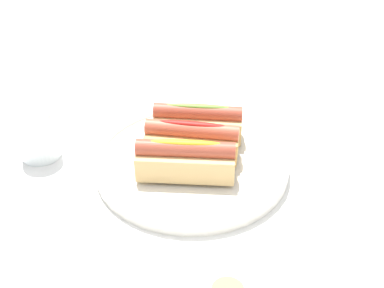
% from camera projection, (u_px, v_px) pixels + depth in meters
% --- Properties ---
extents(ground_plane, '(2.40, 2.40, 0.00)m').
position_uv_depth(ground_plane, '(182.00, 168.00, 0.82)').
color(ground_plane, white).
extents(serving_bowl, '(0.32, 0.32, 0.03)m').
position_uv_depth(serving_bowl, '(192.00, 161.00, 0.81)').
color(serving_bowl, silver).
rests_on(serving_bowl, ground_plane).
extents(hotdog_front, '(0.15, 0.05, 0.06)m').
position_uv_depth(hotdog_front, '(198.00, 122.00, 0.83)').
color(hotdog_front, '#DBB270').
rests_on(hotdog_front, serving_bowl).
extents(hotdog_back, '(0.15, 0.06, 0.06)m').
position_uv_depth(hotdog_back, '(192.00, 140.00, 0.79)').
color(hotdog_back, tan).
rests_on(hotdog_back, serving_bowl).
extents(hotdog_side, '(0.15, 0.05, 0.06)m').
position_uv_depth(hotdog_side, '(186.00, 160.00, 0.74)').
color(hotdog_side, '#DBB270').
rests_on(hotdog_side, serving_bowl).
extents(water_glass, '(0.07, 0.07, 0.09)m').
position_uv_depth(water_glass, '(38.00, 135.00, 0.83)').
color(water_glass, white).
rests_on(water_glass, ground_plane).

